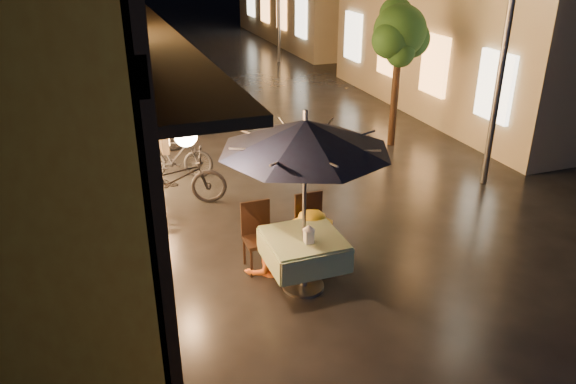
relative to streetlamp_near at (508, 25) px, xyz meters
name	(u,v)px	position (x,y,z in m)	size (l,w,h in m)	color
ground	(399,263)	(-3.00, -2.00, -2.92)	(90.00, 90.00, 0.00)	black
street_tree	(400,35)	(-0.59, 2.51, -0.50)	(1.43, 1.20, 3.15)	black
streetlamp_near	(508,25)	(0.00, 0.00, 0.00)	(0.36, 0.36, 4.23)	#59595E
cafe_table	(304,249)	(-4.52, -2.10, -2.33)	(0.99, 0.99, 0.78)	#59595E
patio_umbrella	(305,136)	(-4.52, -2.10, -0.77)	(2.14, 2.14, 2.46)	#59595E
cafe_chair_left	(258,232)	(-4.92, -1.36, -2.38)	(0.42, 0.42, 0.97)	black
cafe_chair_right	(311,223)	(-4.12, -1.36, -2.38)	(0.42, 0.42, 0.97)	black
table_lantern	(309,233)	(-4.52, -2.27, -2.00)	(0.16, 0.16, 0.25)	white
person_orange	(265,227)	(-4.86, -1.52, -2.23)	(0.67, 0.52, 1.38)	orange
person_yellow	(312,213)	(-4.20, -1.58, -2.10)	(1.06, 0.61, 1.64)	gold
bicycle_0	(173,178)	(-5.71, 1.08, -2.44)	(0.64, 1.83, 0.96)	black
bicycle_1	(174,156)	(-5.49, 2.24, -2.48)	(0.42, 1.47, 0.88)	black
bicycle_2	(148,136)	(-5.81, 3.60, -2.46)	(0.61, 1.74, 0.92)	black
bicycle_3	(148,116)	(-5.66, 4.98, -2.44)	(0.45, 1.59, 0.96)	black
bicycle_4	(161,110)	(-5.29, 5.40, -2.44)	(0.64, 1.83, 0.96)	black
bicycle_5	(145,107)	(-5.60, 5.89, -2.47)	(0.42, 1.49, 0.90)	#222329
bicycle_6	(145,95)	(-5.47, 7.14, -2.50)	(0.55, 1.59, 0.83)	black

